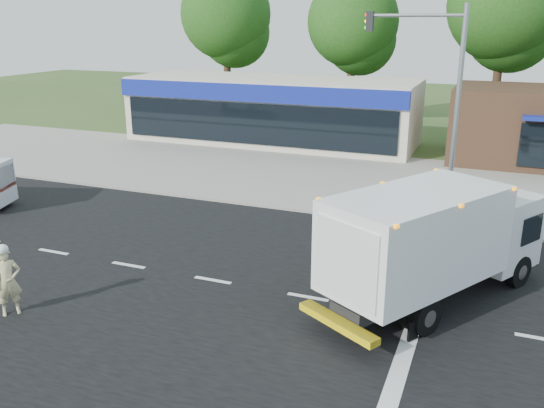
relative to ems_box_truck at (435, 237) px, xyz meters
The scene contains 10 objects.
ground 3.86m from the ems_box_truck, 162.28° to the right, with size 120.00×120.00×0.00m, color #385123.
road_asphalt 3.86m from the ems_box_truck, 162.28° to the right, with size 60.00×14.00×0.02m, color black.
sidewalk 8.07m from the ems_box_truck, 113.99° to the left, with size 60.00×2.40×0.12m, color gray.
parking_apron 13.50m from the ems_box_truck, 103.83° to the left, with size 60.00×9.00×0.02m, color gray.
lane_markings 3.55m from the ems_box_truck, 127.88° to the right, with size 55.20×7.00×0.01m.
ems_box_truck is the anchor object (origin of this frame).
emergency_worker 11.33m from the ems_box_truck, 154.81° to the right, with size 0.78×0.81×1.98m.
retail_strip_mall 22.50m from the ems_box_truck, 122.82° to the left, with size 18.00×6.20×4.00m.
traffic_signal_pole 7.29m from the ems_box_truck, 97.30° to the left, with size 3.51×0.25×8.00m.
background_trees 27.98m from the ems_box_truck, 98.47° to the left, with size 36.77×7.39×12.10m.
Camera 1 is at (4.44, -13.95, 7.45)m, focal length 38.00 mm.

